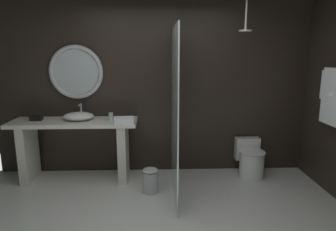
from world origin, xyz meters
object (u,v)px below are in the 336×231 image
waste_bin (150,180)px  tissue_box (36,118)px  vessel_sink (79,116)px  toilet (250,160)px  hanging_bathrobe (336,94)px  round_wall_mirror (76,72)px  rain_shower_head (246,26)px  folded_hand_towel (124,120)px  tumbler_cup (111,116)px

waste_bin → tissue_box: bearing=163.1°
vessel_sink → toilet: size_ratio=0.79×
hanging_bathrobe → vessel_sink: bearing=168.7°
toilet → round_wall_mirror: bearing=174.5°
hanging_bathrobe → rain_shower_head: bearing=153.1°
toilet → waste_bin: (-1.49, -0.48, -0.08)m
vessel_sink → rain_shower_head: (2.29, -0.15, 1.22)m
vessel_sink → hanging_bathrobe: 3.38m
waste_bin → folded_hand_towel: (-0.36, 0.29, 0.75)m
vessel_sink → waste_bin: bearing=-25.5°
round_wall_mirror → waste_bin: round_wall_mirror is taller
tissue_box → toilet: (3.10, -0.01, -0.67)m
hanging_bathrobe → toilet: 1.48m
waste_bin → folded_hand_towel: folded_hand_towel is taller
hanging_bathrobe → round_wall_mirror: bearing=164.9°
round_wall_mirror → rain_shower_head: 2.46m
tissue_box → hanging_bathrobe: (3.89, -0.66, 0.41)m
tissue_box → folded_hand_towel: size_ratio=0.62×
round_wall_mirror → toilet: 2.89m
toilet → waste_bin: size_ratio=1.60×
tissue_box → waste_bin: 1.85m
vessel_sink → waste_bin: vessel_sink is taller
vessel_sink → tumbler_cup: vessel_sink is taller
rain_shower_head → hanging_bathrobe: size_ratio=0.53×
round_wall_mirror → rain_shower_head: (2.35, -0.39, 0.62)m
vessel_sink → tissue_box: (-0.60, 0.00, -0.02)m
tumbler_cup → hanging_bathrobe: hanging_bathrobe is taller
waste_bin → folded_hand_towel: size_ratio=1.30×
tumbler_cup → round_wall_mirror: size_ratio=0.14×
folded_hand_towel → waste_bin: bearing=-38.9°
tissue_box → toilet: bearing=-0.2°
rain_shower_head → folded_hand_towel: bearing=-178.1°
vessel_sink → round_wall_mirror: 0.66m
tissue_box → rain_shower_head: size_ratio=0.40×
tumbler_cup → toilet: size_ratio=0.20×
hanging_bathrobe → tumbler_cup: bearing=167.2°
folded_hand_towel → tumbler_cup: bearing=137.5°
hanging_bathrobe → folded_hand_towel: 2.70m
vessel_sink → waste_bin: (1.02, -0.49, -0.77)m
waste_bin → vessel_sink: bearing=154.5°
vessel_sink → hanging_bathrobe: bearing=-11.3°
round_wall_mirror → waste_bin: 1.90m
tumbler_cup → hanging_bathrobe: size_ratio=0.14×
tumbler_cup → toilet: tumbler_cup is taller
tumbler_cup → waste_bin: 1.06m
vessel_sink → hanging_bathrobe: (3.30, -0.66, 0.39)m
toilet → folded_hand_towel: (-1.84, -0.20, 0.67)m
round_wall_mirror → toilet: bearing=-5.5°
vessel_sink → tumbler_cup: (0.46, -0.01, -0.00)m
tumbler_cup → folded_hand_towel: tumbler_cup is taller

